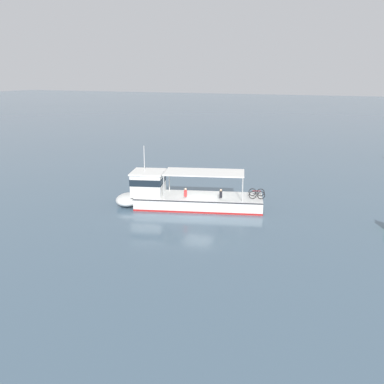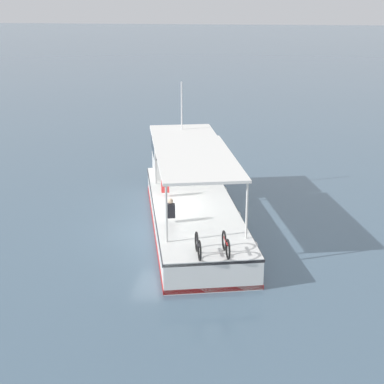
% 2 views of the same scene
% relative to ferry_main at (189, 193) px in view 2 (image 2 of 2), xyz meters
% --- Properties ---
extents(ground_plane, '(400.00, 400.00, 0.00)m').
position_rel_ferry_main_xyz_m(ground_plane, '(0.73, 1.96, -1.01)').
color(ground_plane, slate).
extents(ferry_main, '(6.41, 13.07, 5.32)m').
position_rel_ferry_main_xyz_m(ferry_main, '(0.00, 0.00, 0.00)').
color(ferry_main, white).
rests_on(ferry_main, ground).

